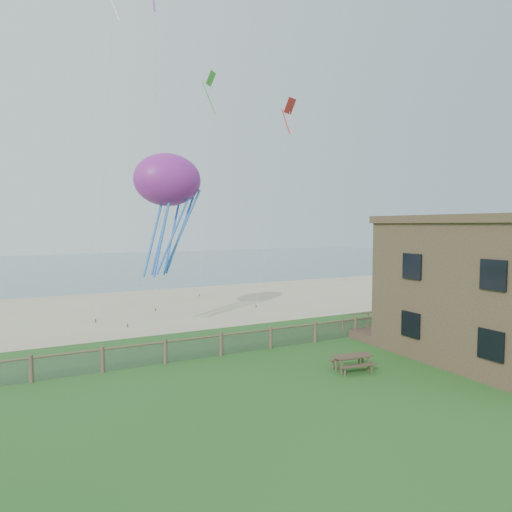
# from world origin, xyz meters

# --- Properties ---
(ground) EXTENTS (160.00, 160.00, 0.00)m
(ground) POSITION_xyz_m (0.00, 0.00, 0.00)
(ground) COLOR #23571E
(ground) RESTS_ON ground
(sand_beach) EXTENTS (72.00, 20.00, 0.02)m
(sand_beach) POSITION_xyz_m (0.00, 22.00, 0.00)
(sand_beach) COLOR #C0AA8B
(sand_beach) RESTS_ON ground
(ocean) EXTENTS (160.00, 68.00, 0.02)m
(ocean) POSITION_xyz_m (0.00, 66.00, 0.00)
(ocean) COLOR slate
(ocean) RESTS_ON ground
(chainlink_fence) EXTENTS (36.20, 0.20, 1.25)m
(chainlink_fence) POSITION_xyz_m (0.00, 6.00, 0.55)
(chainlink_fence) COLOR brown
(chainlink_fence) RESTS_ON ground
(motel_deck) EXTENTS (15.00, 2.00, 0.50)m
(motel_deck) POSITION_xyz_m (13.00, 5.00, 0.25)
(motel_deck) COLOR brown
(motel_deck) RESTS_ON ground
(picnic_table) EXTENTS (2.00, 1.63, 0.77)m
(picnic_table) POSITION_xyz_m (1.54, 0.83, 0.38)
(picnic_table) COLOR brown
(picnic_table) RESTS_ON ground
(octopus_kite) EXTENTS (4.43, 3.59, 8.00)m
(octopus_kite) POSITION_xyz_m (-4.01, 12.02, 7.65)
(octopus_kite) COLOR #FF2842
(kite_red) EXTENTS (1.75, 1.95, 2.38)m
(kite_red) POSITION_xyz_m (5.89, 13.69, 15.19)
(kite_red) COLOR red
(kite_green) EXTENTS (2.21, 2.22, 3.06)m
(kite_green) POSITION_xyz_m (2.70, 21.45, 18.53)
(kite_green) COLOR green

